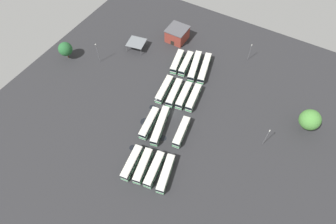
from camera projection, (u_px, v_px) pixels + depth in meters
name	position (u px, v px, depth m)	size (l,w,h in m)	color
ground_plane	(172.00, 112.00, 109.25)	(130.15, 130.15, 0.00)	#28282B
bus_row0_slot0	(177.00, 62.00, 122.35)	(12.47, 5.18, 3.53)	silver
bus_row0_slot1	(186.00, 63.00, 121.70)	(12.82, 4.61, 3.53)	silver
bus_row0_slot2	(195.00, 66.00, 120.84)	(15.88, 6.44, 3.53)	silver
bus_row0_slot3	(205.00, 68.00, 120.14)	(15.89, 6.24, 3.53)	silver
bus_row1_slot0	(164.00, 89.00, 113.48)	(13.05, 4.47, 3.53)	silver
bus_row1_slot1	(174.00, 93.00, 112.46)	(13.05, 4.80, 3.53)	silver
bus_row1_slot2	(184.00, 95.00, 111.69)	(12.38, 4.38, 3.53)	silver
bus_row1_slot3	(194.00, 98.00, 111.04)	(12.45, 4.39, 3.53)	silver
bus_row2_slot0	(149.00, 123.00, 104.24)	(13.06, 4.50, 3.53)	silver
bus_row2_slot1	(160.00, 125.00, 103.66)	(15.88, 6.35, 3.53)	silver
bus_row2_slot3	(181.00, 132.00, 102.07)	(12.14, 4.41, 3.53)	silver
bus_row3_slot0	(132.00, 163.00, 95.15)	(12.35, 4.50, 3.53)	silver
bus_row3_slot1	(143.00, 166.00, 94.50)	(12.23, 5.04, 3.53)	silver
bus_row3_slot2	(154.00, 169.00, 93.78)	(12.48, 4.53, 3.53)	silver
bus_row3_slot3	(166.00, 173.00, 92.92)	(13.09, 5.49, 3.53)	silver
depot_building	(177.00, 34.00, 130.77)	(9.20, 8.79, 6.17)	maroon
maintenance_shelter	(136.00, 43.00, 127.27)	(8.60, 8.75, 3.43)	slate
lamp_post_by_building	(266.00, 137.00, 97.54)	(0.56, 0.28, 8.67)	slate
lamp_post_near_entrance	(250.00, 52.00, 121.90)	(0.56, 0.28, 8.38)	slate
lamp_post_mid_lot	(98.00, 52.00, 120.68)	(0.56, 0.28, 9.68)	slate
tree_west_edge	(310.00, 120.00, 100.44)	(7.37, 7.37, 9.39)	brown
tree_northwest	(65.00, 49.00, 122.24)	(5.88, 5.88, 7.99)	brown
puddle_front_lane	(163.00, 138.00, 102.72)	(2.48, 2.48, 0.01)	black
puddle_centre_drain	(153.00, 107.00, 110.62)	(2.50, 2.50, 0.01)	black
puddle_back_corner	(145.00, 122.00, 106.79)	(3.29, 3.29, 0.01)	black
puddle_near_shelter	(133.00, 148.00, 100.48)	(2.30, 2.30, 0.01)	black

